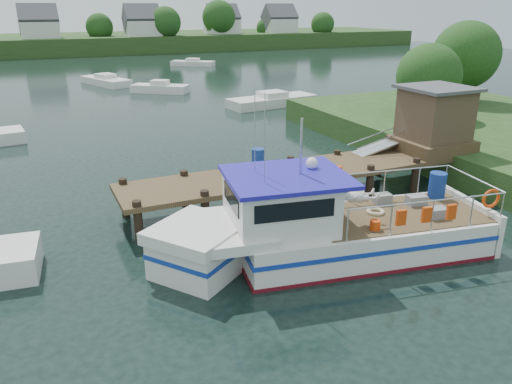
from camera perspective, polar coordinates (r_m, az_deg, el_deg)
name	(u,v)px	position (r m, az deg, el deg)	size (l,w,h in m)	color
ground_plane	(263,206)	(21.20, 0.78, -1.61)	(160.00, 160.00, 0.00)	black
far_shore	(70,40)	(100.65, -20.50, 15.93)	(140.00, 42.55, 9.22)	#2B481D
dock	(391,139)	(23.90, 15.14, 5.89)	(16.60, 3.00, 4.78)	#4E3B25
lobster_boat	(321,229)	(16.71, 7.47, -4.23)	(11.89, 5.06, 5.72)	silver
moored_far	(193,63)	(73.64, -7.24, 14.43)	(6.08, 5.26, 1.03)	silver
moored_b	(160,88)	(50.63, -10.90, 11.59)	(5.54, 4.78, 1.22)	silver
moored_c	(272,100)	(43.02, 1.86, 10.41)	(7.98, 3.58, 1.22)	silver
moored_d	(106,81)	(57.16, -16.78, 12.08)	(4.65, 7.37, 1.19)	silver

